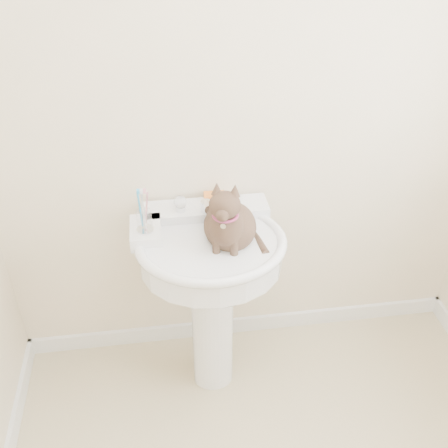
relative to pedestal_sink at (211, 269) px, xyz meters
name	(u,v)px	position (x,y,z in m)	size (l,w,h in m)	color
wall_back	(248,109)	(0.20, 0.29, 0.57)	(2.20, 0.00, 2.50)	beige
baseboard_back	(243,324)	(0.20, 0.28, -0.63)	(2.20, 0.02, 0.09)	white
pedestal_sink	(211,269)	(0.00, 0.00, 0.00)	(0.63, 0.61, 0.86)	white
faucet	(206,203)	(0.00, 0.15, 0.23)	(0.28, 0.12, 0.14)	silver
soap_bar	(214,197)	(0.05, 0.24, 0.20)	(0.09, 0.06, 0.03)	orange
toothbrush_cup	(144,220)	(-0.25, 0.05, 0.23)	(0.07, 0.07, 0.19)	silver
cat	(230,224)	(0.08, -0.02, 0.23)	(0.23, 0.29, 0.42)	brown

